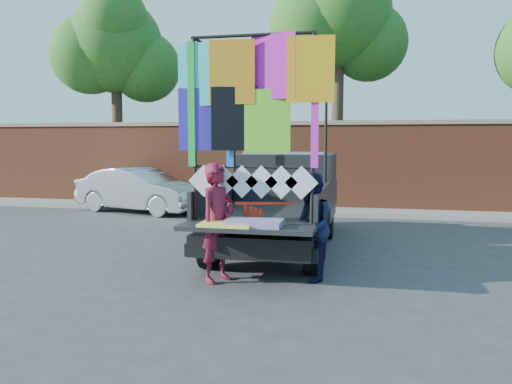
% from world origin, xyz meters
% --- Properties ---
extents(ground, '(90.00, 90.00, 0.00)m').
position_xyz_m(ground, '(0.00, 0.00, 0.00)').
color(ground, '#38383A').
rests_on(ground, ground).
extents(brick_wall, '(30.00, 0.45, 2.61)m').
position_xyz_m(brick_wall, '(0.00, 7.00, 1.33)').
color(brick_wall, brown).
rests_on(brick_wall, ground).
extents(curb, '(30.00, 1.20, 0.12)m').
position_xyz_m(curb, '(0.00, 6.30, 0.06)').
color(curb, gray).
rests_on(curb, ground).
extents(tree_left, '(4.20, 3.30, 7.05)m').
position_xyz_m(tree_left, '(-6.48, 8.12, 5.12)').
color(tree_left, '#38281C').
rests_on(tree_left, ground).
extents(tree_mid, '(4.20, 3.30, 7.73)m').
position_xyz_m(tree_mid, '(1.02, 8.12, 5.70)').
color(tree_mid, '#38281C').
rests_on(tree_mid, ground).
extents(pickup_truck, '(2.24, 5.64, 3.55)m').
position_xyz_m(pickup_truck, '(0.32, 2.08, 0.89)').
color(pickup_truck, black).
rests_on(pickup_truck, ground).
extents(sedan, '(4.07, 2.26, 1.27)m').
position_xyz_m(sedan, '(-4.39, 5.45, 0.63)').
color(sedan, silver).
rests_on(sedan, ground).
extents(woman, '(0.64, 0.75, 1.74)m').
position_xyz_m(woman, '(-0.15, -0.83, 0.87)').
color(woman, maroon).
rests_on(woman, ground).
extents(man, '(0.76, 0.89, 1.59)m').
position_xyz_m(man, '(1.15, -0.49, 0.80)').
color(man, black).
rests_on(man, ground).
extents(streamer_bundle, '(0.83, 0.23, 0.59)m').
position_xyz_m(streamer_bundle, '(0.41, -0.67, 0.97)').
color(streamer_bundle, red).
rests_on(streamer_bundle, ground).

